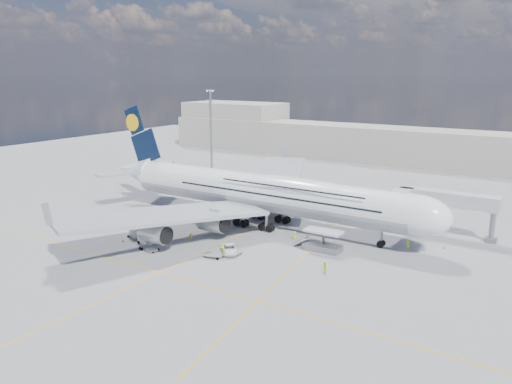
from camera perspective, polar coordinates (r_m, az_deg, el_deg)
The scene contains 31 objects.
ground at distance 94.21m, azimuth -2.56°, elevation -5.25°, with size 300.00×300.00×0.00m, color gray.
taxi_line_main at distance 94.20m, azimuth -2.56°, elevation -5.25°, with size 0.25×220.00×0.01m, color #E19F0B.
taxi_line_cross at distance 79.81m, azimuth -10.99°, elevation -9.05°, with size 120.00×0.25×0.01m, color #E19F0B.
taxi_line_diag at distance 95.77m, azimuth 7.83°, elevation -5.05°, with size 0.25×100.00×0.01m, color #E19F0B.
airliner at distance 100.16m, azimuth 0.83°, elevation -0.01°, with size 77.26×79.15×23.71m.
jet_bridge at distance 98.92m, azimuth 19.01°, elevation -0.94°, with size 18.80×12.10×8.50m.
cargo_loader at distance 88.15m, azimuth 7.55°, elevation -5.84°, with size 8.53×3.20×3.67m.
light_mast at distance 150.18m, azimuth -5.16°, elevation 6.93°, with size 3.00×0.70×25.50m.
terminal at distance 177.11m, azimuth 15.55°, elevation 5.15°, with size 180.00×16.00×12.00m, color #B2AD9E.
hangar at distance 212.33m, azimuth -2.40°, elevation 7.76°, with size 40.00×22.00×18.00m, color #B2AD9E.
dolly_row_a at distance 96.49m, azimuth -13.67°, elevation -4.54°, with size 3.41×2.72×1.91m.
dolly_row_b at distance 89.88m, azimuth -12.28°, elevation -6.27°, with size 3.34×2.26×0.45m.
dolly_row_c at distance 89.32m, azimuth -12.02°, elevation -6.37°, with size 3.64×2.85×0.47m.
dolly_back at distance 106.86m, azimuth -9.33°, elevation -2.96°, with size 2.87×1.67×0.41m.
dolly_nose_far at distance 85.99m, azimuth -2.62°, elevation -6.89°, with size 2.86×1.56×0.42m.
dolly_nose_near at distance 84.74m, azimuth -4.87°, elevation -7.21°, with size 3.64×2.49×0.49m.
baggage_tug at distance 92.84m, azimuth -12.67°, elevation -5.42°, with size 2.62×1.51×1.55m.
catering_truck_inner at distance 117.74m, azimuth 1.58°, elevation -0.33°, with size 8.14×5.80×4.48m.
catering_truck_outer at distance 140.52m, azimuth 3.14°, elevation 1.78°, with size 6.64×3.69×3.74m.
service_van at distance 86.24m, azimuth -3.07°, elevation -6.55°, with size 2.44×5.28×1.47m, color white.
crew_nose at distance 91.90m, azimuth 17.00°, elevation -5.74°, with size 0.67×0.44×1.83m, color #BFF619.
crew_loader at distance 78.18m, azimuth 7.84°, elevation -8.61°, with size 0.98×0.76×2.02m, color #C9FF1A.
crew_wing at distance 92.99m, azimuth -7.49°, elevation -5.12°, with size 0.90×0.37×1.53m, color #C4EB18.
crew_van at distance 93.32m, azimuth 4.42°, elevation -4.94°, with size 0.79×0.51×1.61m, color #E5F519.
crew_tug at distance 84.80m, azimuth -3.81°, elevation -6.77°, with size 1.21×0.70×1.88m, color #AEFA1A.
cone_nose at distance 94.45m, azimuth 20.69°, elevation -5.93°, with size 0.43×0.43×0.55m.
cone_wing_left_inner at distance 113.96m, azimuth 1.45°, elevation -1.78°, with size 0.39×0.39×0.49m.
cone_wing_left_outer at distance 126.25m, azimuth -1.15°, elevation -0.23°, with size 0.47×0.47×0.59m.
cone_wing_right_inner at distance 98.95m, azimuth -10.74°, elevation -4.39°, with size 0.44×0.44×0.56m.
cone_wing_right_outer at distance 95.10m, azimuth -14.97°, elevation -5.37°, with size 0.42×0.42×0.53m.
cone_tail at distance 130.25m, azimuth -14.91°, elevation -0.28°, with size 0.39×0.39×0.49m.
Camera 1 is at (51.80, -72.62, 30.31)m, focal length 35.00 mm.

